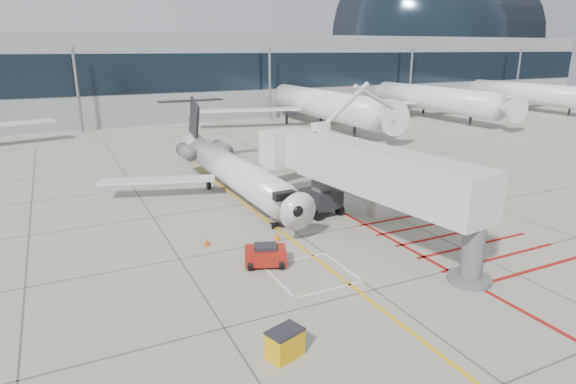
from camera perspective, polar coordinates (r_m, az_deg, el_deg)
name	(u,v)px	position (r m, az deg, el deg)	size (l,w,h in m)	color
ground_plane	(333,260)	(28.30, 5.38, -8.01)	(260.00, 260.00, 0.00)	#9D9A87
regional_jet	(241,159)	(37.75, -5.60, 3.94)	(21.23, 26.77, 7.02)	silver
jet_bridge	(383,182)	(30.12, 11.19, 1.20)	(9.27, 19.56, 7.83)	silver
pushback_tug	(265,255)	(27.23, -2.70, -7.43)	(2.30, 1.43, 1.34)	#9E190F
spill_bin	(285,343)	(19.94, -0.37, -17.47)	(1.37, 0.91, 1.19)	#D19D0B
baggage_cart	(282,218)	(33.14, -0.75, -3.10)	(1.81, 1.14, 1.14)	#5D5D62
ground_power_unit	(388,201)	(36.24, 11.75, -1.00)	(2.52, 1.47, 2.00)	silver
cone_nose	(207,242)	(30.46, -9.61, -5.84)	(0.35, 0.35, 0.49)	#DA3D0B
cone_side	(277,236)	(30.88, -1.33, -5.22)	(0.38, 0.38, 0.53)	orange
terminal_building	(187,75)	(94.95, -11.91, 13.45)	(180.00, 28.00, 14.00)	gray
terminal_glass_band	(209,72)	(81.38, -9.40, 13.81)	(180.00, 0.10, 6.00)	black
terminal_dome	(435,38)	(124.21, 17.07, 17.02)	(40.00, 28.00, 28.00)	black
bg_aircraft_c	(311,84)	(77.50, 2.71, 12.67)	(38.25, 42.50, 12.75)	silver
bg_aircraft_d	(420,81)	(90.16, 15.41, 12.53)	(36.95, 41.05, 12.32)	silver
bg_aircraft_e	(518,79)	(108.02, 25.58, 11.97)	(35.25, 39.17, 11.75)	silver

